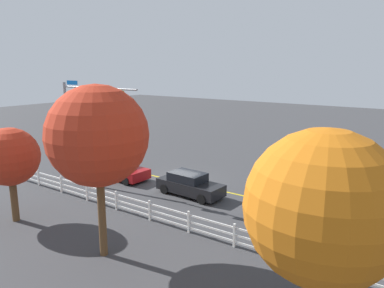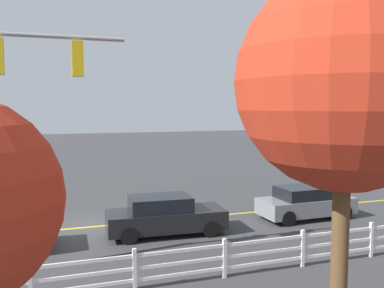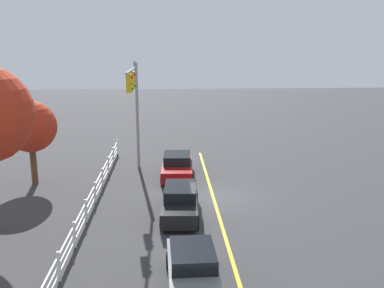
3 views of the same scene
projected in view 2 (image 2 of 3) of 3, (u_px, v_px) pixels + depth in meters
name	position (u px, v px, depth m)	size (l,w,h in m)	color
ground_plane	(95.00, 227.00, 17.10)	(120.00, 120.00, 0.00)	#38383A
lane_center_stripe	(187.00, 218.00, 18.39)	(28.00, 0.16, 0.01)	gold
car_1	(305.00, 203.00, 18.33)	(4.23, 1.89, 1.41)	slate
car_2	(165.00, 216.00, 16.02)	(4.59, 2.00, 1.50)	black
white_rail_fence	(224.00, 257.00, 11.96)	(26.10, 0.10, 1.15)	white
tree_2	(345.00, 82.00, 8.06)	(4.30, 4.30, 7.55)	brown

